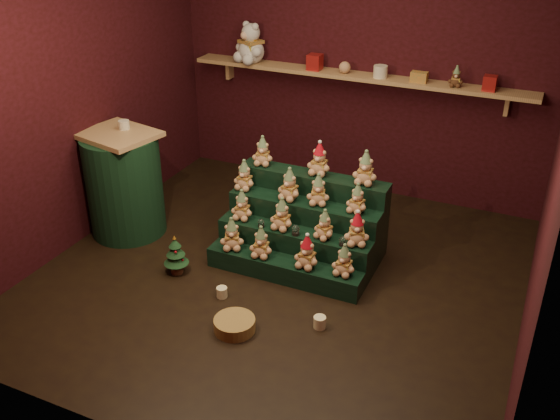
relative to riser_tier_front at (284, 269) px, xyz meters
The scene contains 40 objects.
ground 0.10m from the riser_tier_front, 158.90° to the left, with size 4.00×4.00×0.00m, color black.
back_wall 2.45m from the riser_tier_front, 91.39° to the left, with size 4.00×0.10×2.80m, color black.
front_wall 2.42m from the riser_tier_front, 91.42° to the right, with size 4.00×0.10×2.80m, color black.
left_wall 2.48m from the riser_tier_front, behind, with size 0.10×4.00×2.80m, color black.
back_shelf 2.24m from the riser_tier_front, 91.52° to the left, with size 3.60×0.26×0.24m.
riser_tier_front is the anchor object (origin of this frame).
riser_tier_midfront 0.24m from the riser_tier_front, 90.00° to the left, with size 1.40×0.22×0.36m, color black.
riser_tier_midback 0.48m from the riser_tier_front, 90.00° to the left, with size 1.40×0.22×0.54m, color black.
riser_tier_back 0.71m from the riser_tier_front, 90.00° to the left, with size 1.40×0.22×0.72m, color black.
teddy_0 0.55m from the riser_tier_front, behind, with size 0.21×0.19×0.29m, color tan, non-canonical shape.
teddy_1 0.31m from the riser_tier_front, behind, with size 0.20×0.18×0.28m, color tan, non-canonical shape.
teddy_2 0.32m from the riser_tier_front, ahead, with size 0.21×0.19×0.30m, color tan, non-canonical shape.
teddy_3 0.58m from the riser_tier_front, ahead, with size 0.20×0.18×0.28m, color tan, non-canonical shape.
teddy_4 0.69m from the riser_tier_front, 155.87° to the left, with size 0.20×0.18×0.28m, color tan, non-canonical shape.
teddy_5 0.48m from the riser_tier_front, 117.98° to the left, with size 0.21×0.19×0.29m, color tan, non-canonical shape.
teddy_6 0.54m from the riser_tier_front, 36.83° to the left, with size 0.19×0.17×0.26m, color tan, non-canonical shape.
teddy_7 0.74m from the riser_tier_front, 22.07° to the left, with size 0.21×0.19×0.29m, color tan, non-canonical shape.
teddy_8 0.96m from the riser_tier_front, 142.71° to the left, with size 0.20×0.18×0.28m, color tan, non-canonical shape.
teddy_9 0.75m from the riser_tier_front, 107.84° to the left, with size 0.21×0.19×0.29m, color tan, non-canonical shape.
teddy_10 0.76m from the riser_tier_front, 74.72° to the left, with size 0.20×0.18×0.28m, color tan, non-canonical shape.
teddy_11 0.88m from the riser_tier_front, 42.89° to the left, with size 0.19×0.17×0.26m, color tan, non-canonical shape.
teddy_12 1.14m from the riser_tier_front, 127.71° to the left, with size 0.19×0.18×0.27m, color tan, non-canonical shape.
teddy_13 1.03m from the riser_tier_front, 86.25° to the left, with size 0.21×0.19×0.30m, color tan, non-canonical shape.
teddy_14 1.13m from the riser_tier_front, 54.02° to the left, with size 0.21×0.19×0.30m, color tan, non-canonical shape.
snow_globe_a 0.45m from the riser_tier_front, 151.15° to the left, with size 0.06×0.06×0.08m.
snow_globe_b 0.36m from the riser_tier_front, 76.08° to the left, with size 0.07×0.07×0.09m.
snow_globe_c 0.58m from the riser_tier_front, 18.93° to the left, with size 0.06×0.06×0.08m.
side_table 1.78m from the riser_tier_front, behind, with size 0.77×0.72×1.03m.
table_ornament 2.00m from the riser_tier_front, behind, with size 0.10×0.10×0.08m, color beige.
mini_christmas_tree 0.95m from the riser_tier_front, 161.12° to the right, with size 0.22×0.22×0.37m.
mug_left 0.59m from the riser_tier_front, 127.19° to the right, with size 0.09×0.09×0.09m, color #F4EEB4.
mug_right 0.73m from the riser_tier_front, 43.54° to the right, with size 0.10×0.10×0.10m, color #F4EEB4.
wicker_basket 0.81m from the riser_tier_front, 93.74° to the right, with size 0.32×0.32×0.10m, color #AD8845.
white_bear 2.68m from the riser_tier_front, 123.33° to the left, with size 0.38×0.35×0.54m, color silver, non-canonical shape.
brown_bear 2.48m from the riser_tier_front, 62.77° to the left, with size 0.14×0.13×0.20m, color #4F2F1A, non-canonical shape.
gift_tin_red_a 2.33m from the riser_tier_front, 104.65° to the left, with size 0.14×0.14×0.16m, color maroon.
gift_tin_cream 2.28m from the riser_tier_front, 83.46° to the left, with size 0.14×0.14×0.12m, color beige.
gift_tin_red_b 2.61m from the riser_tier_front, 55.82° to the left, with size 0.12×0.12×0.14m, color maroon.
shelf_plush_ball 2.28m from the riser_tier_front, 94.91° to the left, with size 0.12×0.12×0.12m, color tan.
scarf_gift_box 2.34m from the riser_tier_front, 72.07° to the left, with size 0.16×0.10×0.10m, color orange.
Camera 1 is at (1.89, -4.15, 3.06)m, focal length 40.00 mm.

